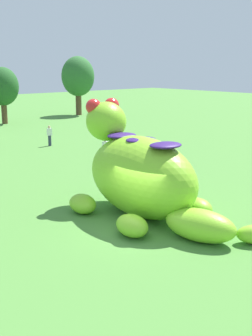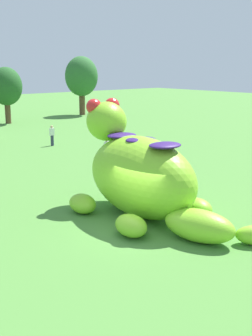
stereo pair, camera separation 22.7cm
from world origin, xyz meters
The scene contains 6 objects.
ground_plane centered at (0.00, 0.00, 0.00)m, with size 160.00×160.00×0.00m, color #4C8438.
giant_inflatable_creature centered at (1.36, 1.19, 1.84)m, with size 5.28×9.94×5.05m.
tree_centre_left centered at (10.46, 34.02, 4.20)m, with size 3.62×3.62×6.42m.
tree_centre centered at (22.06, 35.75, 5.09)m, with size 4.39×4.39×7.78m.
spectator_mid_field centered at (6.67, 10.51, 0.85)m, with size 0.38×0.26×1.71m.
spectator_far_side centered at (7.08, 18.52, 0.85)m, with size 0.38×0.26×1.71m.
Camera 1 is at (-11.07, -12.04, 6.59)m, focal length 45.22 mm.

